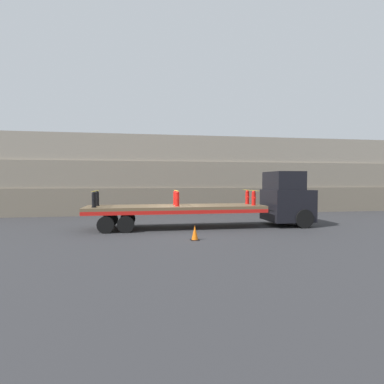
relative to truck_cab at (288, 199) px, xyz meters
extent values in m
plane|color=#2D2D30|center=(-6.81, 0.00, -1.60)|extent=(120.00, 120.00, 0.00)
cube|color=#706656|center=(-6.81, 8.40, -0.53)|extent=(60.00, 3.00, 2.14)
cube|color=gray|center=(-6.81, 8.55, 1.62)|extent=(60.00, 3.00, 2.14)
cube|color=gray|center=(-6.81, 8.70, 3.76)|extent=(60.00, 3.00, 2.14)
cube|color=black|center=(-0.04, 0.00, -0.36)|extent=(2.47, 2.55, 1.87)
cube|color=black|center=(-0.29, 0.00, 1.12)|extent=(1.73, 2.35, 1.09)
cube|color=black|center=(0.64, 0.00, 0.01)|extent=(0.99, 2.25, 1.05)
cylinder|color=black|center=(0.39, -1.21, -1.05)|extent=(1.08, 0.28, 1.08)
cylinder|color=black|center=(0.39, 1.21, -1.05)|extent=(1.08, 0.28, 1.08)
cube|color=brown|center=(-6.81, 0.00, -0.39)|extent=(10.07, 2.43, 0.17)
cube|color=red|center=(-6.81, -1.18, -0.57)|extent=(10.07, 0.08, 0.20)
cube|color=red|center=(-6.81, 1.18, -0.57)|extent=(10.07, 0.08, 0.20)
cylinder|color=black|center=(-9.57, -1.12, -1.16)|extent=(0.88, 0.30, 0.88)
cylinder|color=black|center=(-9.57, 1.12, -1.16)|extent=(0.88, 0.30, 0.88)
cylinder|color=black|center=(-10.58, -1.12, -1.16)|extent=(0.88, 0.30, 0.88)
cylinder|color=black|center=(-10.58, 1.12, -1.16)|extent=(0.88, 0.30, 0.88)
cylinder|color=black|center=(-11.24, -0.54, -0.29)|extent=(0.28, 0.28, 0.03)
cylinder|color=black|center=(-11.24, -0.54, 0.04)|extent=(0.23, 0.23, 0.69)
sphere|color=black|center=(-11.24, -0.54, 0.44)|extent=(0.21, 0.21, 0.21)
cylinder|color=black|center=(-11.24, -0.72, 0.13)|extent=(0.10, 0.14, 0.10)
cylinder|color=black|center=(-11.24, -0.35, 0.13)|extent=(0.10, 0.14, 0.10)
cylinder|color=black|center=(-11.24, 0.54, -0.29)|extent=(0.28, 0.28, 0.03)
cylinder|color=black|center=(-11.24, 0.54, 0.04)|extent=(0.23, 0.23, 0.69)
sphere|color=black|center=(-11.24, 0.54, 0.44)|extent=(0.21, 0.21, 0.21)
cylinder|color=black|center=(-11.24, 0.35, 0.13)|extent=(0.10, 0.14, 0.10)
cylinder|color=black|center=(-11.24, 0.72, 0.13)|extent=(0.10, 0.14, 0.10)
cylinder|color=red|center=(-6.81, -0.54, -0.29)|extent=(0.28, 0.28, 0.03)
cylinder|color=red|center=(-6.81, -0.54, 0.04)|extent=(0.23, 0.23, 0.69)
sphere|color=red|center=(-6.81, -0.54, 0.44)|extent=(0.21, 0.21, 0.21)
cylinder|color=red|center=(-6.81, -0.72, 0.13)|extent=(0.10, 0.14, 0.10)
cylinder|color=red|center=(-6.81, -0.35, 0.13)|extent=(0.10, 0.14, 0.10)
cylinder|color=red|center=(-6.81, 0.54, -0.29)|extent=(0.28, 0.28, 0.03)
cylinder|color=red|center=(-6.81, 0.54, 0.04)|extent=(0.23, 0.23, 0.69)
sphere|color=red|center=(-6.81, 0.54, 0.44)|extent=(0.21, 0.21, 0.21)
cylinder|color=red|center=(-6.81, 0.35, 0.13)|extent=(0.10, 0.14, 0.10)
cylinder|color=red|center=(-6.81, 0.72, 0.13)|extent=(0.10, 0.14, 0.10)
cylinder|color=red|center=(-2.37, -0.54, -0.29)|extent=(0.28, 0.28, 0.03)
cylinder|color=red|center=(-2.37, -0.54, 0.04)|extent=(0.23, 0.23, 0.69)
sphere|color=red|center=(-2.37, -0.54, 0.44)|extent=(0.21, 0.21, 0.21)
cylinder|color=red|center=(-2.37, -0.72, 0.13)|extent=(0.10, 0.14, 0.10)
cylinder|color=red|center=(-2.37, -0.35, 0.13)|extent=(0.10, 0.14, 0.10)
cylinder|color=red|center=(-2.37, 0.54, -0.29)|extent=(0.28, 0.28, 0.03)
cylinder|color=red|center=(-2.37, 0.54, 0.04)|extent=(0.23, 0.23, 0.69)
sphere|color=red|center=(-2.37, 0.54, 0.44)|extent=(0.21, 0.21, 0.21)
cylinder|color=red|center=(-2.37, 0.35, 0.13)|extent=(0.10, 0.14, 0.10)
cylinder|color=red|center=(-2.37, 0.72, 0.13)|extent=(0.10, 0.14, 0.10)
cube|color=yellow|center=(-11.24, 0.00, 0.55)|extent=(0.05, 2.63, 0.01)
cube|color=yellow|center=(-6.81, 0.00, 0.55)|extent=(0.05, 2.63, 0.01)
cube|color=yellow|center=(-2.37, 0.00, 0.55)|extent=(0.05, 2.63, 0.01)
cube|color=black|center=(-6.36, -3.62, -1.58)|extent=(0.39, 0.39, 0.03)
cone|color=orange|center=(-6.36, -3.62, -1.25)|extent=(0.30, 0.30, 0.65)
camera|label=1|loc=(-8.67, -16.95, 1.08)|focal=28.00mm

